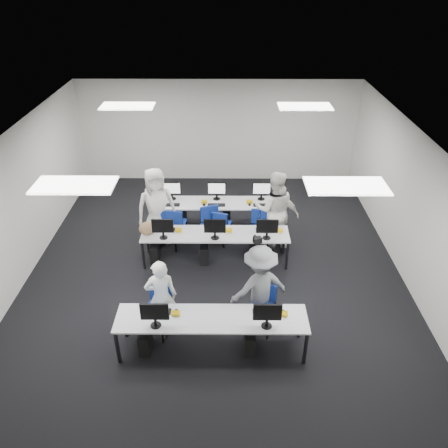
{
  "coord_description": "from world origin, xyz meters",
  "views": [
    {
      "loc": [
        0.24,
        -7.76,
        5.85
      ],
      "look_at": [
        0.19,
        0.15,
        1.0
      ],
      "focal_mm": 35.0,
      "sensor_mm": 36.0,
      "label": 1
    }
  ],
  "objects_px": {
    "chair_2": "(168,237)",
    "photographer": "(259,287)",
    "student_3": "(279,216)",
    "chair_6": "(222,230)",
    "chair_7": "(266,229)",
    "chair_1": "(261,316)",
    "chair_3": "(212,233)",
    "desk_front": "(212,320)",
    "chair_4": "(259,237)",
    "student_0": "(161,297)",
    "student_2": "(157,207)",
    "chair_5": "(177,230)",
    "desk_mid": "(215,235)",
    "chair_0": "(158,318)",
    "student_1": "(274,209)"
  },
  "relations": [
    {
      "from": "chair_2",
      "to": "photographer",
      "type": "distance_m",
      "value": 3.19
    },
    {
      "from": "chair_2",
      "to": "photographer",
      "type": "bearing_deg",
      "value": -55.41
    },
    {
      "from": "chair_2",
      "to": "student_3",
      "type": "xyz_separation_m",
      "value": [
        2.57,
        0.13,
        0.51
      ]
    },
    {
      "from": "chair_6",
      "to": "chair_7",
      "type": "relative_size",
      "value": 0.85
    },
    {
      "from": "chair_1",
      "to": "chair_3",
      "type": "distance_m",
      "value": 2.91
    },
    {
      "from": "desk_front",
      "to": "chair_4",
      "type": "xyz_separation_m",
      "value": [
        1.01,
        3.13,
        -0.39
      ]
    },
    {
      "from": "chair_1",
      "to": "chair_7",
      "type": "xyz_separation_m",
      "value": [
        0.3,
        2.95,
        0.02
      ]
    },
    {
      "from": "student_0",
      "to": "chair_1",
      "type": "bearing_deg",
      "value": 171.84
    },
    {
      "from": "chair_4",
      "to": "student_0",
      "type": "bearing_deg",
      "value": -118.39
    },
    {
      "from": "chair_6",
      "to": "student_3",
      "type": "bearing_deg",
      "value": 6.46
    },
    {
      "from": "chair_7",
      "to": "student_2",
      "type": "bearing_deg",
      "value": 167.58
    },
    {
      "from": "desk_front",
      "to": "chair_5",
      "type": "height_order",
      "value": "chair_5"
    },
    {
      "from": "desk_mid",
      "to": "chair_5",
      "type": "height_order",
      "value": "chair_5"
    },
    {
      "from": "chair_1",
      "to": "photographer",
      "type": "relative_size",
      "value": 0.54
    },
    {
      "from": "chair_6",
      "to": "student_0",
      "type": "relative_size",
      "value": 0.53
    },
    {
      "from": "desk_mid",
      "to": "chair_5",
      "type": "distance_m",
      "value": 1.34
    },
    {
      "from": "desk_front",
      "to": "desk_mid",
      "type": "bearing_deg",
      "value": 90.0
    },
    {
      "from": "chair_7",
      "to": "desk_mid",
      "type": "bearing_deg",
      "value": -157.12
    },
    {
      "from": "student_0",
      "to": "chair_5",
      "type": "bearing_deg",
      "value": -98.6
    },
    {
      "from": "desk_mid",
      "to": "chair_6",
      "type": "relative_size",
      "value": 3.92
    },
    {
      "from": "desk_mid",
      "to": "chair_6",
      "type": "distance_m",
      "value": 1.0
    },
    {
      "from": "chair_1",
      "to": "desk_mid",
      "type": "bearing_deg",
      "value": 134.53
    },
    {
      "from": "chair_3",
      "to": "student_2",
      "type": "height_order",
      "value": "student_2"
    },
    {
      "from": "chair_3",
      "to": "chair_4",
      "type": "height_order",
      "value": "chair_3"
    },
    {
      "from": "chair_4",
      "to": "chair_5",
      "type": "height_order",
      "value": "chair_4"
    },
    {
      "from": "chair_0",
      "to": "chair_6",
      "type": "bearing_deg",
      "value": 88.67
    },
    {
      "from": "desk_front",
      "to": "chair_4",
      "type": "bearing_deg",
      "value": 72.15
    },
    {
      "from": "chair_2",
      "to": "chair_3",
      "type": "bearing_deg",
      "value": 3.09
    },
    {
      "from": "chair_3",
      "to": "chair_4",
      "type": "bearing_deg",
      "value": -27.24
    },
    {
      "from": "photographer",
      "to": "chair_5",
      "type": "bearing_deg",
      "value": -77.04
    },
    {
      "from": "chair_6",
      "to": "desk_front",
      "type": "bearing_deg",
      "value": -76.35
    },
    {
      "from": "desk_front",
      "to": "student_2",
      "type": "distance_m",
      "value": 3.69
    },
    {
      "from": "desk_mid",
      "to": "chair_1",
      "type": "height_order",
      "value": "chair_1"
    },
    {
      "from": "student_0",
      "to": "student_2",
      "type": "height_order",
      "value": "student_2"
    },
    {
      "from": "chair_0",
      "to": "photographer",
      "type": "bearing_deg",
      "value": 26.87
    },
    {
      "from": "chair_4",
      "to": "student_1",
      "type": "distance_m",
      "value": 0.74
    },
    {
      "from": "chair_6",
      "to": "student_2",
      "type": "relative_size",
      "value": 0.44
    },
    {
      "from": "chair_2",
      "to": "chair_4",
      "type": "bearing_deg",
      "value": -4.62
    },
    {
      "from": "chair_5",
      "to": "chair_7",
      "type": "xyz_separation_m",
      "value": [
        2.13,
        0.02,
        0.02
      ]
    },
    {
      "from": "student_1",
      "to": "chair_6",
      "type": "bearing_deg",
      "value": -3.07
    },
    {
      "from": "desk_front",
      "to": "student_3",
      "type": "relative_size",
      "value": 2.06
    },
    {
      "from": "student_0",
      "to": "chair_7",
      "type": "bearing_deg",
      "value": -134.41
    },
    {
      "from": "chair_4",
      "to": "student_1",
      "type": "height_order",
      "value": "student_1"
    },
    {
      "from": "chair_2",
      "to": "student_2",
      "type": "relative_size",
      "value": 0.46
    },
    {
      "from": "chair_3",
      "to": "student_3",
      "type": "xyz_separation_m",
      "value": [
        1.54,
        0.0,
        0.48
      ]
    },
    {
      "from": "chair_1",
      "to": "chair_4",
      "type": "xyz_separation_m",
      "value": [
        0.13,
        2.6,
        0.01
      ]
    },
    {
      "from": "chair_1",
      "to": "chair_2",
      "type": "distance_m",
      "value": 3.29
    },
    {
      "from": "chair_0",
      "to": "student_2",
      "type": "relative_size",
      "value": 0.5
    },
    {
      "from": "chair_4",
      "to": "chair_7",
      "type": "height_order",
      "value": "chair_7"
    },
    {
      "from": "chair_6",
      "to": "chair_7",
      "type": "height_order",
      "value": "chair_7"
    }
  ]
}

